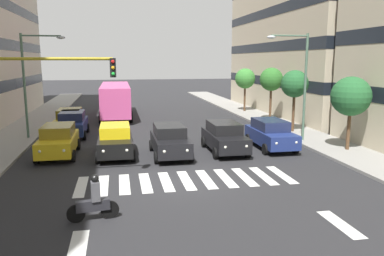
# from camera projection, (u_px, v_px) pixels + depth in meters

# --- Properties ---
(ground_plane) EXTENTS (180.00, 180.00, 0.00)m
(ground_plane) POSITION_uv_depth(u_px,v_px,m) (186.00, 180.00, 17.04)
(ground_plane) COLOR #262628
(sidewalk_left) EXTENTS (3.23, 90.00, 0.15)m
(sidewalk_left) POSITION_uv_depth(u_px,v_px,m) (383.00, 167.00, 18.86)
(sidewalk_left) COLOR gray
(sidewalk_left) RESTS_ON ground_plane
(crosswalk_markings) EXTENTS (9.45, 2.80, 0.01)m
(crosswalk_markings) POSITION_uv_depth(u_px,v_px,m) (186.00, 180.00, 17.04)
(crosswalk_markings) COLOR silver
(crosswalk_markings) RESTS_ON ground_plane
(lane_arrow_0) EXTENTS (0.50, 2.20, 0.01)m
(lane_arrow_0) POSITION_uv_depth(u_px,v_px,m) (340.00, 224.00, 12.49)
(lane_arrow_0) COLOR silver
(lane_arrow_0) RESTS_ON ground_plane
(lane_arrow_1) EXTENTS (0.50, 2.20, 0.01)m
(lane_arrow_1) POSITION_uv_depth(u_px,v_px,m) (78.00, 247.00, 10.95)
(lane_arrow_1) COLOR silver
(lane_arrow_1) RESTS_ON ground_plane
(car_0) EXTENTS (2.02, 4.44, 1.72)m
(car_0) POSITION_uv_depth(u_px,v_px,m) (271.00, 134.00, 23.07)
(car_0) COLOR navy
(car_0) RESTS_ON ground_plane
(car_1) EXTENTS (2.02, 4.44, 1.72)m
(car_1) POSITION_uv_depth(u_px,v_px,m) (224.00, 137.00, 22.16)
(car_1) COLOR black
(car_1) RESTS_ON ground_plane
(car_2) EXTENTS (2.02, 4.44, 1.72)m
(car_2) POSITION_uv_depth(u_px,v_px,m) (170.00, 140.00, 21.23)
(car_2) COLOR black
(car_2) RESTS_ON ground_plane
(car_3) EXTENTS (2.02, 4.44, 1.72)m
(car_3) POSITION_uv_depth(u_px,v_px,m) (115.00, 140.00, 21.27)
(car_3) COLOR black
(car_3) RESTS_ON ground_plane
(car_4) EXTENTS (2.02, 4.44, 1.72)m
(car_4) POSITION_uv_depth(u_px,v_px,m) (58.00, 140.00, 21.23)
(car_4) COLOR gold
(car_4) RESTS_ON ground_plane
(car_row2_0) EXTENTS (2.02, 4.44, 1.72)m
(car_row2_0) POSITION_uv_depth(u_px,v_px,m) (70.00, 120.00, 28.17)
(car_row2_0) COLOR gold
(car_row2_0) RESTS_ON ground_plane
(car_row2_1) EXTENTS (2.02, 4.44, 1.72)m
(car_row2_1) POSITION_uv_depth(u_px,v_px,m) (72.00, 124.00, 26.76)
(car_row2_1) COLOR navy
(car_row2_1) RESTS_ON ground_plane
(bus_behind_traffic) EXTENTS (2.78, 10.50, 3.00)m
(bus_behind_traffic) POSITION_uv_depth(u_px,v_px,m) (115.00, 97.00, 35.63)
(bus_behind_traffic) COLOR #DB5193
(bus_behind_traffic) RESTS_ON ground_plane
(motorcycle_with_rider) EXTENTS (1.70, 0.41, 1.57)m
(motorcycle_with_rider) POSITION_uv_depth(u_px,v_px,m) (94.00, 202.00, 12.70)
(motorcycle_with_rider) COLOR black
(motorcycle_with_rider) RESTS_ON ground_plane
(traffic_light_gantry) EXTENTS (5.03, 0.36, 5.50)m
(traffic_light_gantry) POSITION_uv_depth(u_px,v_px,m) (26.00, 99.00, 14.94)
(traffic_light_gantry) COLOR #AD991E
(traffic_light_gantry) RESTS_ON ground_plane
(street_lamp_left) EXTENTS (2.75, 0.28, 6.72)m
(street_lamp_left) POSITION_uv_depth(u_px,v_px,m) (299.00, 76.00, 24.15)
(street_lamp_left) COLOR #4C6B56
(street_lamp_left) RESTS_ON sidewalk_left
(street_lamp_right) EXTENTS (2.81, 0.28, 6.79)m
(street_lamp_right) POSITION_uv_depth(u_px,v_px,m) (31.00, 74.00, 25.07)
(street_lamp_right) COLOR #4C6B56
(street_lamp_right) RESTS_ON sidewalk_right
(street_tree_0) EXTENTS (2.24, 2.24, 4.20)m
(street_tree_0) POSITION_uv_depth(u_px,v_px,m) (351.00, 97.00, 21.74)
(street_tree_0) COLOR #513823
(street_tree_0) RESTS_ON sidewalk_left
(street_tree_1) EXTENTS (1.95, 1.95, 4.40)m
(street_tree_1) POSITION_uv_depth(u_px,v_px,m) (295.00, 84.00, 27.36)
(street_tree_1) COLOR #513823
(street_tree_1) RESTS_ON sidewalk_left
(street_tree_2) EXTENTS (1.95, 1.95, 4.47)m
(street_tree_2) POSITION_uv_depth(u_px,v_px,m) (271.00, 80.00, 32.30)
(street_tree_2) COLOR #513823
(street_tree_2) RESTS_ON sidewalk_left
(street_tree_3) EXTENTS (2.02, 2.02, 4.28)m
(street_tree_3) POSITION_uv_depth(u_px,v_px,m) (245.00, 79.00, 38.48)
(street_tree_3) COLOR #513823
(street_tree_3) RESTS_ON sidewalk_left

